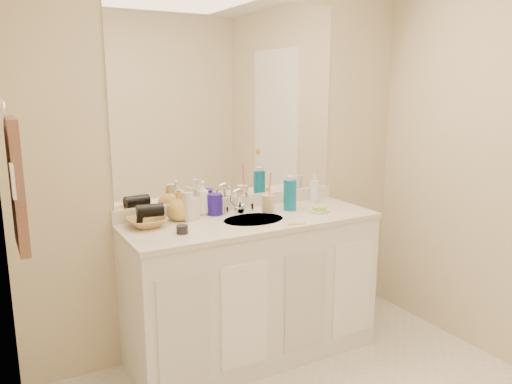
{
  "coord_description": "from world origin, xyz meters",
  "views": [
    {
      "loc": [
        -1.37,
        -1.48,
        1.65
      ],
      "look_at": [
        0.0,
        0.97,
        1.05
      ],
      "focal_mm": 35.0,
      "sensor_mm": 36.0,
      "label": 1
    }
  ],
  "objects": [
    {
      "name": "wall_back",
      "position": [
        0.0,
        1.3,
        1.2
      ],
      "size": [
        2.6,
        0.02,
        2.4
      ],
      "primitive_type": "cube",
      "color": "beige",
      "rests_on": "floor"
    },
    {
      "name": "wall_left",
      "position": [
        -1.3,
        0.0,
        1.2
      ],
      "size": [
        0.02,
        2.6,
        2.4
      ],
      "primitive_type": "cube",
      "color": "beige",
      "rests_on": "floor"
    },
    {
      "name": "vanity_cabinet",
      "position": [
        0.0,
        1.02,
        0.42
      ],
      "size": [
        1.5,
        0.55,
        0.85
      ],
      "primitive_type": "cube",
      "color": "white",
      "rests_on": "floor"
    },
    {
      "name": "countertop",
      "position": [
        0.0,
        1.02,
        0.86
      ],
      "size": [
        1.52,
        0.57,
        0.03
      ],
      "primitive_type": "cube",
      "color": "silver",
      "rests_on": "vanity_cabinet"
    },
    {
      "name": "backsplash",
      "position": [
        0.0,
        1.29,
        0.92
      ],
      "size": [
        1.52,
        0.03,
        0.08
      ],
      "primitive_type": "cube",
      "color": "silver",
      "rests_on": "countertop"
    },
    {
      "name": "sink_basin",
      "position": [
        0.0,
        1.0,
        0.87
      ],
      "size": [
        0.37,
        0.37,
        0.02
      ],
      "primitive_type": "cylinder",
      "color": "#BCB5A5",
      "rests_on": "countertop"
    },
    {
      "name": "faucet",
      "position": [
        0.0,
        1.18,
        0.94
      ],
      "size": [
        0.02,
        0.02,
        0.11
      ],
      "primitive_type": "cylinder",
      "color": "silver",
      "rests_on": "countertop"
    },
    {
      "name": "mirror",
      "position": [
        0.0,
        1.29,
        1.56
      ],
      "size": [
        1.48,
        0.01,
        1.2
      ],
      "primitive_type": "cube",
      "color": "white",
      "rests_on": "wall_back"
    },
    {
      "name": "blue_mug",
      "position": [
        -0.15,
        1.21,
        0.94
      ],
      "size": [
        0.13,
        0.13,
        0.13
      ],
      "primitive_type": "cylinder",
      "rotation": [
        0.0,
        0.0,
        -0.43
      ],
      "color": "navy",
      "rests_on": "countertop"
    },
    {
      "name": "tan_cup",
      "position": [
        0.16,
        1.12,
        0.93
      ],
      "size": [
        0.08,
        0.08,
        0.11
      ],
      "primitive_type": "cylinder",
      "rotation": [
        0.0,
        0.0,
        -0.06
      ],
      "color": "beige",
      "rests_on": "countertop"
    },
    {
      "name": "toothbrush",
      "position": [
        0.17,
        1.12,
        1.03
      ],
      "size": [
        0.01,
        0.04,
        0.2
      ],
      "primitive_type": "cylinder",
      "rotation": [
        0.14,
        0.0,
        0.06
      ],
      "color": "#FF436F",
      "rests_on": "tan_cup"
    },
    {
      "name": "mouthwash_bottle",
      "position": [
        0.31,
        1.09,
        0.98
      ],
      "size": [
        0.1,
        0.1,
        0.19
      ],
      "primitive_type": "cylinder",
      "rotation": [
        0.0,
        0.0,
        0.27
      ],
      "color": "#0C6D95",
      "rests_on": "countertop"
    },
    {
      "name": "clear_pump_bottle",
      "position": [
        0.57,
        1.19,
        0.96
      ],
      "size": [
        0.06,
        0.06,
        0.15
      ],
      "primitive_type": "cylinder",
      "rotation": [
        0.0,
        0.0,
        -0.06
      ],
      "color": "white",
      "rests_on": "countertop"
    },
    {
      "name": "soap_dish",
      "position": [
        0.43,
        0.94,
        0.89
      ],
      "size": [
        0.12,
        0.11,
        0.01
      ],
      "primitive_type": "cube",
      "rotation": [
        0.0,
        0.0,
        0.26
      ],
      "color": "silver",
      "rests_on": "countertop"
    },
    {
      "name": "green_soap",
      "position": [
        0.43,
        0.94,
        0.9
      ],
      "size": [
        0.09,
        0.08,
        0.03
      ],
      "primitive_type": "cube",
      "rotation": [
        0.0,
        0.0,
        -0.33
      ],
      "color": "#98E938",
      "rests_on": "soap_dish"
    },
    {
      "name": "orange_comb",
      "position": [
        0.16,
        0.79,
        0.88
      ],
      "size": [
        0.11,
        0.05,
        0.0
      ],
      "primitive_type": "cube",
      "rotation": [
        0.0,
        0.0,
        -0.32
      ],
      "color": "gold",
      "rests_on": "countertop"
    },
    {
      "name": "dark_jar",
      "position": [
        -0.47,
        0.94,
        0.9
      ],
      "size": [
        0.08,
        0.08,
        0.04
      ],
      "primitive_type": "cylinder",
      "rotation": [
        0.0,
        0.0,
        0.23
      ],
      "color": "black",
      "rests_on": "countertop"
    },
    {
      "name": "extra_white_bottle",
      "position": [
        -0.35,
        1.15,
        0.97
      ],
      "size": [
        0.07,
        0.07,
        0.17
      ],
      "primitive_type": "cylinder",
      "rotation": [
        0.0,
        0.0,
        -0.43
      ],
      "color": "silver",
      "rests_on": "countertop"
    },
    {
      "name": "soap_bottle_white",
      "position": [
        -0.22,
        1.25,
        0.98
      ],
      "size": [
        0.1,
        0.11,
        0.21
      ],
      "primitive_type": "imported",
      "rotation": [
        0.0,
        0.0,
        -0.4
      ],
      "color": "white",
      "rests_on": "countertop"
    },
    {
      "name": "soap_bottle_cream",
      "position": [
        -0.33,
        1.18,
        0.98
      ],
      "size": [
        0.11,
        0.11,
        0.2
      ],
      "primitive_type": "imported",
      "rotation": [
        0.0,
        0.0,
        0.31
      ],
      "color": "#F2DDC5",
      "rests_on": "countertop"
    },
    {
      "name": "soap_bottle_yellow",
      "position": [
        -0.38,
        1.2,
        0.97
      ],
      "size": [
        0.18,
        0.18,
        0.18
      ],
      "primitive_type": "imported",
      "rotation": [
        0.0,
        0.0,
        -0.36
      ],
      "color": "#D4AF52",
      "rests_on": "countertop"
    },
    {
      "name": "wicker_basket",
      "position": [
        -0.59,
        1.16,
        0.91
      ],
      "size": [
        0.23,
        0.23,
        0.05
      ],
      "primitive_type": "imported",
      "rotation": [
        0.0,
        0.0,
        0.08
      ],
      "color": "#B68C49",
      "rests_on": "countertop"
    },
    {
      "name": "hair_dryer",
      "position": [
        -0.57,
        1.16,
        0.97
      ],
      "size": [
        0.15,
        0.09,
        0.07
      ],
      "primitive_type": "cylinder",
      "rotation": [
        0.0,
        1.57,
        -0.12
      ],
      "color": "black",
      "rests_on": "wicker_basket"
    },
    {
      "name": "towel_ring",
      "position": [
        -1.27,
        0.77,
        1.55
      ],
      "size": [
        0.01,
        0.11,
        0.11
      ],
      "primitive_type": "torus",
      "rotation": [
        0.0,
        1.57,
        0.0
      ],
      "color": "silver",
      "rests_on": "wall_left"
    },
    {
      "name": "hand_towel",
      "position": [
        -1.25,
        0.77,
        1.25
      ],
      "size": [
        0.04,
        0.32,
        0.55
      ],
      "primitive_type": "cube",
      "color": "brown",
      "rests_on": "towel_ring"
    },
    {
      "name": "switch_plate",
      "position": [
        -1.27,
        0.57,
        1.3
      ],
      "size": [
        0.01,
        0.08,
        0.13
      ],
      "primitive_type": "cube",
      "color": "white",
      "rests_on": "wall_left"
    }
  ]
}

